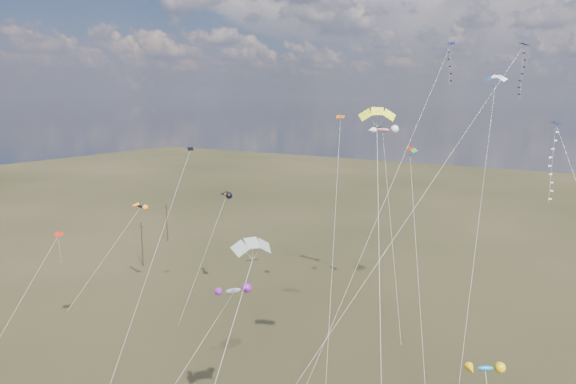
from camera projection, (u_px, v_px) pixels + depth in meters
The scene contains 17 objects.
utility_pole_near at pixel (142, 244), 90.65m from camera, with size 1.40×0.20×8.00m.
utility_pole_far at pixel (167, 222), 106.49m from camera, with size 1.40×0.20×8.00m.
diamond_black_high at pixel (506, 92), 54.77m from camera, with size 16.04×26.55×35.37m.
diamond_navy_tall at pixel (438, 89), 55.09m from camera, with size 8.69×18.26×35.45m.
diamond_black_mid at pixel (167, 218), 61.04m from camera, with size 5.43×19.29×23.26m.
diamond_red_low at pixel (56, 254), 59.97m from camera, with size 2.40×10.42×13.99m.
diamond_navy_right at pixel (558, 177), 44.39m from camera, with size 13.10×16.07×27.51m.
diamond_orange_center at pixel (337, 185), 58.66m from camera, with size 6.30×14.43×27.47m.
parafoil_yellow at pixel (377, 113), 40.30m from camera, with size 10.42×19.23×29.18m.
parafoil_blue_white at pixel (496, 79), 59.58m from camera, with size 4.48×25.94×32.53m.
parafoil_striped at pixel (252, 244), 35.86m from camera, with size 2.81×13.70×20.20m.
parafoil_tricolor at pixel (410, 150), 67.67m from camera, with size 9.99×19.11×23.43m.
novelty_black_orange at pixel (140, 207), 76.03m from camera, with size 5.71×11.76×14.12m.
novelty_orange_black at pixel (226, 195), 73.03m from camera, with size 3.08×11.80×16.49m.
novelty_white_purple at pixel (233, 291), 42.19m from camera, with size 6.29×10.57×14.35m.
novelty_redwhite_stripe at pixel (383, 130), 70.82m from camera, with size 9.92×12.28×25.81m.
novelty_blue_yellow at pixel (486, 370), 31.95m from camera, with size 5.30×8.62×13.27m.
Camera 1 is at (30.33, -30.44, 29.50)m, focal length 32.00 mm.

